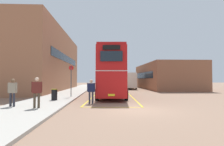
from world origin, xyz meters
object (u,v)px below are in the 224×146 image
single_deck_bus (128,80)px  bus_stop_sign (71,78)px  pedestrian_waiting_near (12,90)px  double_decker_bus (112,73)px  litter_bin (54,95)px  pedestrian_boarding (91,90)px  pedestrian_waiting_far (37,90)px

single_deck_bus → bus_stop_sign: (-7.83, -17.53, 0.29)m
pedestrian_waiting_near → double_decker_bus: bearing=48.2°
single_deck_bus → litter_bin: (-8.68, -20.28, -1.05)m
litter_bin → pedestrian_waiting_near: bearing=-115.9°
bus_stop_sign → pedestrian_boarding: bearing=-61.3°
pedestrian_waiting_near → litter_bin: size_ratio=1.93×
double_decker_bus → single_deck_bus: double_decker_bus is taller
pedestrian_boarding → single_deck_bus: bearing=75.4°
bus_stop_sign → single_deck_bus: bearing=65.9°
pedestrian_boarding → pedestrian_waiting_far: 4.12m
single_deck_bus → bus_stop_sign: bearing=-114.1°
pedestrian_boarding → double_decker_bus: bearing=70.8°
pedestrian_waiting_far → litter_bin: bearing=90.9°
double_decker_bus → pedestrian_boarding: 5.62m
double_decker_bus → pedestrian_waiting_far: double_decker_bus is taller
pedestrian_waiting_near → bus_stop_sign: 6.72m
litter_bin → bus_stop_sign: (0.86, 2.74, 1.34)m
pedestrian_boarding → pedestrian_waiting_far: (-3.00, -2.83, 0.14)m
litter_bin → single_deck_bus: bearing=66.8°
pedestrian_boarding → litter_bin: pedestrian_boarding is taller
double_decker_bus → bus_stop_sign: (-3.99, -1.11, -0.58)m
pedestrian_boarding → litter_bin: 3.34m
pedestrian_boarding → pedestrian_waiting_far: bearing=-136.6°
pedestrian_waiting_far → bus_stop_sign: size_ratio=0.60×
double_decker_bus → pedestrian_waiting_near: 9.86m
double_decker_bus → pedestrian_boarding: bearing=-109.2°
pedestrian_waiting_far → bus_stop_sign: (0.79, 6.85, 0.73)m
pedestrian_waiting_far → single_deck_bus: bearing=70.5°
pedestrian_waiting_far → litter_bin: pedestrian_waiting_far is taller
single_deck_bus → litter_bin: single_deck_bus is taller
double_decker_bus → pedestrian_waiting_near: size_ratio=5.82×
double_decker_bus → pedestrian_waiting_far: (-4.78, -7.96, -1.31)m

